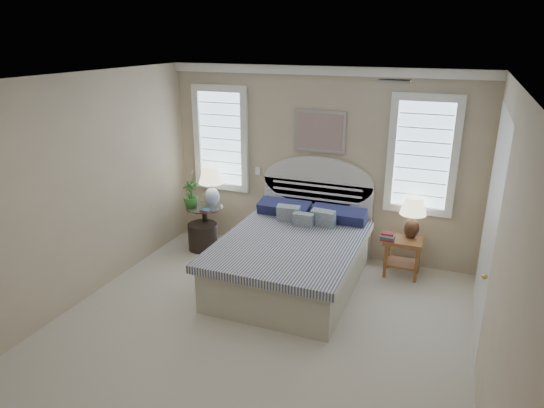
% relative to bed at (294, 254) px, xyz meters
% --- Properties ---
extents(floor, '(4.50, 5.00, 0.01)m').
position_rel_bed_xyz_m(floor, '(0.00, -1.46, -0.39)').
color(floor, beige).
rests_on(floor, ground).
extents(ceiling, '(4.50, 5.00, 0.01)m').
position_rel_bed_xyz_m(ceiling, '(0.00, -1.46, 2.31)').
color(ceiling, silver).
rests_on(ceiling, wall_back).
extents(wall_back, '(4.50, 0.02, 2.70)m').
position_rel_bed_xyz_m(wall_back, '(0.00, 1.04, 0.96)').
color(wall_back, tan).
rests_on(wall_back, floor).
extents(wall_left, '(0.02, 5.00, 2.70)m').
position_rel_bed_xyz_m(wall_left, '(-2.25, -1.46, 0.96)').
color(wall_left, tan).
rests_on(wall_left, floor).
extents(wall_right, '(0.02, 5.00, 2.70)m').
position_rel_bed_xyz_m(wall_right, '(2.25, -1.46, 0.96)').
color(wall_right, tan).
rests_on(wall_right, floor).
extents(crown_molding, '(4.50, 0.08, 0.12)m').
position_rel_bed_xyz_m(crown_molding, '(0.00, 1.00, 2.25)').
color(crown_molding, white).
rests_on(crown_molding, wall_back).
extents(hvac_vent, '(0.30, 0.20, 0.02)m').
position_rel_bed_xyz_m(hvac_vent, '(1.20, -0.66, 2.29)').
color(hvac_vent, '#B2B2B2').
rests_on(hvac_vent, ceiling).
extents(switch_plate, '(0.08, 0.01, 0.12)m').
position_rel_bed_xyz_m(switch_plate, '(-0.95, 1.03, 0.76)').
color(switch_plate, white).
rests_on(switch_plate, wall_back).
extents(window_left, '(0.90, 0.06, 1.60)m').
position_rel_bed_xyz_m(window_left, '(-1.55, 1.02, 1.21)').
color(window_left, silver).
rests_on(window_left, wall_back).
extents(window_right, '(0.90, 0.06, 1.60)m').
position_rel_bed_xyz_m(window_right, '(1.40, 1.02, 1.21)').
color(window_right, silver).
rests_on(window_right, wall_back).
extents(painting, '(0.74, 0.04, 0.58)m').
position_rel_bed_xyz_m(painting, '(0.00, 1.00, 1.43)').
color(painting, silver).
rests_on(painting, wall_back).
extents(closet_door, '(0.02, 1.80, 2.40)m').
position_rel_bed_xyz_m(closet_door, '(2.23, -0.26, 0.81)').
color(closet_door, silver).
rests_on(closet_door, floor).
extents(bed, '(1.72, 2.28, 1.47)m').
position_rel_bed_xyz_m(bed, '(0.00, 0.00, 0.00)').
color(bed, '#B4AE9E').
rests_on(bed, floor).
extents(side_table_left, '(0.56, 0.56, 0.63)m').
position_rel_bed_xyz_m(side_table_left, '(-1.65, 0.59, 0.00)').
color(side_table_left, black).
rests_on(side_table_left, floor).
extents(nightstand_right, '(0.50, 0.40, 0.53)m').
position_rel_bed_xyz_m(nightstand_right, '(1.30, 0.69, 0.00)').
color(nightstand_right, '#9D5C33').
rests_on(nightstand_right, floor).
extents(floor_pot, '(0.51, 0.51, 0.40)m').
position_rel_bed_xyz_m(floor_pot, '(-1.62, 0.45, -0.18)').
color(floor_pot, black).
rests_on(floor_pot, floor).
extents(lamp_left, '(0.41, 0.41, 0.62)m').
position_rel_bed_xyz_m(lamp_left, '(-1.57, 0.69, 0.62)').
color(lamp_left, white).
rests_on(lamp_left, side_table_left).
extents(lamp_right, '(0.40, 0.40, 0.57)m').
position_rel_bed_xyz_m(lamp_right, '(1.37, 0.79, 0.49)').
color(lamp_right, black).
rests_on(lamp_right, nightstand_right).
extents(potted_plant, '(0.26, 0.26, 0.41)m').
position_rel_bed_xyz_m(potted_plant, '(-1.81, 0.48, 0.45)').
color(potted_plant, '#307A36').
rests_on(potted_plant, side_table_left).
extents(books_left, '(0.18, 0.15, 0.04)m').
position_rel_bed_xyz_m(books_left, '(-1.51, 0.38, 0.27)').
color(books_left, maroon).
rests_on(books_left, side_table_left).
extents(books_right, '(0.19, 0.14, 0.10)m').
position_rel_bed_xyz_m(books_right, '(1.10, 0.58, 0.19)').
color(books_right, maroon).
rests_on(books_right, nightstand_right).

